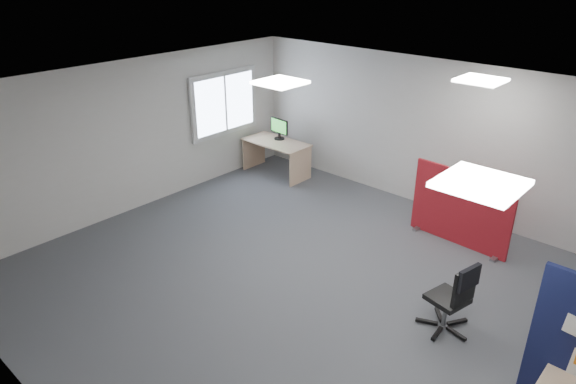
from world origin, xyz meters
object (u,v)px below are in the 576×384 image
Objects in this scene: red_divider at (461,209)px; second_desk at (278,150)px; office_chair at (456,294)px; monitor_second at (279,128)px.

second_desk is (-4.16, 0.19, -0.07)m from red_divider.
second_desk is at bearing 179.92° from red_divider.
second_desk is at bearing 168.36° from office_chair.
red_divider is at bearing 0.49° from monitor_second.
monitor_second is at bearing 167.47° from office_chair.
red_divider is 2.31m from office_chair.
red_divider reaches higher than monitor_second.
red_divider reaches higher than second_desk.
monitor_second is (-0.06, 0.13, 0.43)m from second_desk.
second_desk is at bearing -58.22° from monitor_second.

